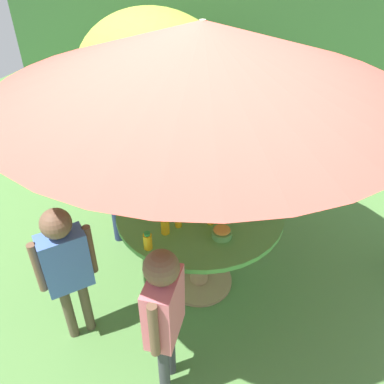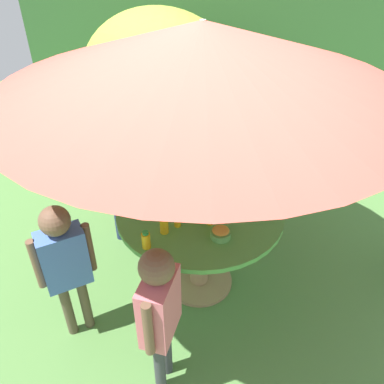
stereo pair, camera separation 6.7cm
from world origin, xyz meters
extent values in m
cube|color=#548442|center=(0.00, 0.00, -0.01)|extent=(10.00, 10.00, 0.02)
cube|color=#33602D|center=(0.00, 3.78, 1.01)|extent=(9.00, 0.70, 2.02)
cylinder|color=tan|center=(0.00, 0.00, 0.01)|extent=(0.54, 0.54, 0.03)
cylinder|color=tan|center=(0.00, 0.00, 0.36)|extent=(0.15, 0.15, 0.72)
cylinder|color=#519E47|center=(0.00, 0.00, 0.74)|extent=(1.20, 1.20, 0.04)
cylinder|color=#B7AD8C|center=(0.00, 0.00, 1.02)|extent=(0.04, 0.04, 2.03)
cone|color=#CC4C3F|center=(0.00, 0.00, 1.84)|extent=(2.47, 2.47, 0.38)
cylinder|color=#93704C|center=(-0.74, 0.63, 0.20)|extent=(0.04, 0.04, 0.40)
cylinder|color=#93704C|center=(-0.38, 0.90, 0.20)|extent=(0.04, 0.04, 0.40)
cylinder|color=#93704C|center=(-1.00, 0.98, 0.20)|extent=(0.04, 0.04, 0.40)
cylinder|color=#93704C|center=(-0.64, 1.25, 0.20)|extent=(0.04, 0.04, 0.40)
cube|color=#93704C|center=(-0.69, 0.94, 0.42)|extent=(0.67, 0.67, 0.04)
cube|color=#93704C|center=(-0.82, 1.11, 0.74)|extent=(0.41, 0.32, 0.60)
cube|color=#93704C|center=(-0.87, 0.80, 0.64)|extent=(0.31, 0.40, 0.03)
cube|color=#93704C|center=(-0.51, 1.07, 0.64)|extent=(0.31, 0.40, 0.03)
ellipsoid|color=#B2C63F|center=(-1.31, 2.09, 0.83)|extent=(2.27, 1.89, 1.66)
cylinder|color=black|center=(-1.31, 2.09, 0.01)|extent=(2.38, 2.38, 0.01)
cube|color=#3E4516|center=(-1.43, 1.33, 0.46)|extent=(0.57, 0.12, 0.74)
cylinder|color=brown|center=(-0.43, 0.83, 0.27)|extent=(0.07, 0.07, 0.54)
cylinder|color=brown|center=(-0.37, 0.71, 0.27)|extent=(0.07, 0.07, 0.54)
cube|color=#99999E|center=(-0.40, 0.77, 0.77)|extent=(0.30, 0.36, 0.46)
cylinder|color=tan|center=(-0.48, 0.92, 0.80)|extent=(0.06, 0.06, 0.41)
cylinder|color=tan|center=(-0.32, 0.61, 0.80)|extent=(0.06, 0.06, 0.41)
sphere|color=tan|center=(-0.40, 0.77, 1.11)|extent=(0.21, 0.21, 0.21)
cylinder|color=navy|center=(-0.87, 0.24, 0.30)|extent=(0.08, 0.08, 0.60)
cylinder|color=navy|center=(-0.73, 0.20, 0.30)|extent=(0.08, 0.08, 0.60)
cube|color=yellow|center=(-0.80, 0.22, 0.85)|extent=(0.38, 0.28, 0.51)
cylinder|color=#D8B293|center=(-0.99, 0.27, 0.88)|extent=(0.06, 0.06, 0.46)
cylinder|color=#D8B293|center=(-0.61, 0.17, 0.88)|extent=(0.06, 0.06, 0.46)
sphere|color=#D8B293|center=(-0.80, 0.22, 1.22)|extent=(0.23, 0.23, 0.23)
cylinder|color=brown|center=(-0.68, -0.78, 0.25)|extent=(0.07, 0.07, 0.50)
cylinder|color=brown|center=(-0.60, -0.69, 0.25)|extent=(0.07, 0.07, 0.50)
cube|color=#4C72C6|center=(-0.64, -0.74, 0.71)|extent=(0.31, 0.32, 0.42)
cylinder|color=brown|center=(-0.75, -0.86, 0.73)|extent=(0.05, 0.05, 0.38)
cylinder|color=brown|center=(-0.53, -0.61, 0.73)|extent=(0.05, 0.05, 0.38)
sphere|color=brown|center=(-0.64, -0.74, 1.01)|extent=(0.19, 0.19, 0.19)
cylinder|color=#3F3F47|center=(0.10, -0.92, 0.25)|extent=(0.07, 0.07, 0.51)
cylinder|color=#3F3F47|center=(0.08, -0.80, 0.25)|extent=(0.07, 0.07, 0.51)
cube|color=#EA727F|center=(0.09, -0.86, 0.72)|extent=(0.19, 0.31, 0.43)
cylinder|color=brown|center=(0.11, -1.03, 0.74)|extent=(0.05, 0.05, 0.39)
cylinder|color=brown|center=(0.07, -0.70, 0.74)|extent=(0.05, 0.05, 0.39)
sphere|color=brown|center=(0.09, -0.86, 1.03)|extent=(0.19, 0.19, 0.19)
cylinder|color=#66B259|center=(0.23, -0.23, 0.78)|extent=(0.13, 0.13, 0.05)
ellipsoid|color=gold|center=(0.23, -0.23, 0.81)|extent=(0.11, 0.11, 0.03)
cylinder|color=white|center=(-0.31, 0.21, 0.76)|extent=(0.20, 0.20, 0.01)
cube|color=tan|center=(-0.26, 0.20, 0.78)|extent=(0.09, 0.09, 0.02)
cube|color=#9E7547|center=(-0.35, 0.21, 0.78)|extent=(0.08, 0.08, 0.02)
cylinder|color=white|center=(0.28, 0.22, 0.76)|extent=(0.20, 0.20, 0.01)
cube|color=tan|center=(0.31, 0.21, 0.78)|extent=(0.09, 0.09, 0.02)
cube|color=#9E7547|center=(0.26, 0.22, 0.78)|extent=(0.09, 0.09, 0.02)
cylinder|color=#338CD8|center=(-0.27, -0.08, 0.76)|extent=(0.23, 0.23, 0.01)
cube|color=tan|center=(-0.24, -0.09, 0.78)|extent=(0.07, 0.07, 0.02)
cube|color=#9E7547|center=(-0.26, -0.04, 0.78)|extent=(0.09, 0.09, 0.02)
cube|color=tan|center=(-0.29, -0.08, 0.78)|extent=(0.07, 0.07, 0.02)
cube|color=#9E7547|center=(-0.27, -0.10, 0.78)|extent=(0.09, 0.09, 0.02)
cylinder|color=white|center=(-0.12, 0.41, 0.76)|extent=(0.19, 0.19, 0.01)
cube|color=tan|center=(-0.09, 0.41, 0.78)|extent=(0.08, 0.08, 0.02)
cube|color=#9E7547|center=(-0.14, 0.45, 0.78)|extent=(0.09, 0.09, 0.02)
cube|color=tan|center=(-0.13, 0.39, 0.78)|extent=(0.11, 0.11, 0.02)
cylinder|color=yellow|center=(-0.17, -0.50, 0.81)|extent=(0.06, 0.06, 0.11)
cylinder|color=green|center=(-0.17, -0.50, 0.87)|extent=(0.04, 0.04, 0.02)
cylinder|color=yellow|center=(-0.13, -0.32, 0.81)|extent=(0.06, 0.06, 0.11)
cylinder|color=blue|center=(-0.13, -0.32, 0.88)|extent=(0.04, 0.04, 0.02)
cylinder|color=yellow|center=(-0.08, -0.23, 0.81)|extent=(0.05, 0.05, 0.10)
cylinder|color=green|center=(-0.08, -0.23, 0.87)|extent=(0.03, 0.03, 0.02)
cylinder|color=yellow|center=(-0.01, -0.11, 0.80)|extent=(0.05, 0.05, 0.09)
cylinder|color=green|center=(-0.01, -0.11, 0.85)|extent=(0.04, 0.04, 0.02)
cylinder|color=yellow|center=(0.12, -0.12, 0.80)|extent=(0.05, 0.05, 0.09)
cylinder|color=green|center=(0.12, -0.12, 0.86)|extent=(0.04, 0.04, 0.02)
cylinder|color=yellow|center=(0.08, 0.23, 0.80)|extent=(0.05, 0.05, 0.09)
cylinder|color=green|center=(0.08, 0.23, 0.86)|extent=(0.03, 0.03, 0.02)
cylinder|color=yellow|center=(0.00, 0.18, 0.81)|extent=(0.06, 0.06, 0.10)
cylinder|color=green|center=(0.00, 0.18, 0.87)|extent=(0.04, 0.04, 0.02)
cylinder|color=#4C99D8|center=(-0.49, 0.07, 0.79)|extent=(0.07, 0.07, 0.06)
camera|label=1|loc=(0.72, -2.14, 2.50)|focal=37.27mm
camera|label=2|loc=(0.79, -2.12, 2.50)|focal=37.27mm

